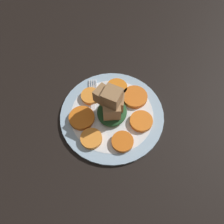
% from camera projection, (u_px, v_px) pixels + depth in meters
% --- Properties ---
extents(table_slab, '(1.20, 1.20, 0.02)m').
position_uv_depth(table_slab, '(112.00, 117.00, 0.63)').
color(table_slab, black).
rests_on(table_slab, ground).
extents(plate, '(0.29, 0.29, 0.01)m').
position_uv_depth(plate, '(112.00, 115.00, 0.62)').
color(plate, '#99B7D1').
rests_on(plate, table_slab).
extents(carrot_slice_0, '(0.06, 0.06, 0.01)m').
position_uv_depth(carrot_slice_0, '(117.00, 88.00, 0.65)').
color(carrot_slice_0, orange).
rests_on(carrot_slice_0, plate).
extents(carrot_slice_1, '(0.05, 0.05, 0.01)m').
position_uv_depth(carrot_slice_1, '(90.00, 96.00, 0.63)').
color(carrot_slice_1, orange).
rests_on(carrot_slice_1, plate).
extents(carrot_slice_2, '(0.07, 0.07, 0.01)m').
position_uv_depth(carrot_slice_2, '(82.00, 118.00, 0.60)').
color(carrot_slice_2, orange).
rests_on(carrot_slice_2, plate).
extents(carrot_slice_3, '(0.06, 0.06, 0.01)m').
position_uv_depth(carrot_slice_3, '(91.00, 139.00, 0.57)').
color(carrot_slice_3, orange).
rests_on(carrot_slice_3, plate).
extents(carrot_slice_4, '(0.06, 0.06, 0.01)m').
position_uv_depth(carrot_slice_4, '(122.00, 142.00, 0.56)').
color(carrot_slice_4, orange).
rests_on(carrot_slice_4, plate).
extents(carrot_slice_5, '(0.06, 0.06, 0.01)m').
position_uv_depth(carrot_slice_5, '(141.00, 121.00, 0.59)').
color(carrot_slice_5, orange).
rests_on(carrot_slice_5, plate).
extents(carrot_slice_6, '(0.07, 0.07, 0.01)m').
position_uv_depth(carrot_slice_6, '(135.00, 97.00, 0.63)').
color(carrot_slice_6, orange).
rests_on(carrot_slice_6, plate).
extents(center_pile, '(0.09, 0.09, 0.11)m').
position_uv_depth(center_pile, '(111.00, 105.00, 0.57)').
color(center_pile, '#1E4723').
rests_on(center_pile, plate).
extents(fork, '(0.19, 0.06, 0.00)m').
position_uv_depth(fork, '(93.00, 106.00, 0.62)').
color(fork, silver).
rests_on(fork, plate).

